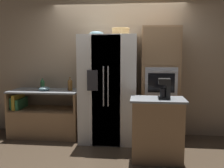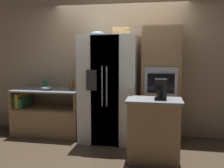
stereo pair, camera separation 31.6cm
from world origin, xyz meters
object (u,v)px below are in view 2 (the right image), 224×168
wall_oven (161,85)px  fruit_bowl (97,33)px  bottle_tall (46,83)px  mixing_bowl (47,88)px  refrigerator (109,89)px  wicker_basket (121,31)px  bottle_short (72,84)px  coffee_maker (162,88)px

wall_oven → fruit_bowl: 1.45m
bottle_tall → mixing_bowl: bottle_tall is taller
wall_oven → refrigerator: bearing=-173.5°
wicker_basket → mixing_bowl: (-1.42, -0.04, -1.04)m
bottle_tall → bottle_short: bottle_short is taller
mixing_bowl → coffee_maker: bearing=-20.9°
refrigerator → wall_oven: (0.91, 0.10, 0.08)m
refrigerator → wicker_basket: 1.04m
fruit_bowl → bottle_short: size_ratio=0.99×
wall_oven → wicker_basket: size_ratio=6.42×
fruit_bowl → bottle_tall: size_ratio=1.19×
wicker_basket → fruit_bowl: size_ratio=1.29×
refrigerator → mixing_bowl: 1.22m
wicker_basket → wall_oven: bearing=3.8°
wall_oven → bottle_short: (-1.65, -0.00, -0.02)m
refrigerator → bottle_short: size_ratio=7.60×
bottle_tall → coffee_maker: 2.46m
refrigerator → fruit_bowl: fruit_bowl is taller
wicker_basket → bottle_tall: 1.82m
fruit_bowl → bottle_tall: 1.46m
mixing_bowl → coffee_maker: (2.13, -0.81, 0.16)m
bottle_short → mixing_bowl: 0.49m
wall_oven → bottle_short: size_ratio=8.19×
fruit_bowl → mixing_bowl: fruit_bowl is taller
bottle_tall → bottle_short: size_ratio=0.84×
wicker_basket → fruit_bowl: bearing=179.5°
refrigerator → bottle_tall: bearing=170.7°
bottle_short → wicker_basket: bearing=-2.7°
fruit_bowl → bottle_tall: (-1.10, 0.16, -0.95)m
wall_oven → fruit_bowl: (-1.14, -0.04, 0.91)m
refrigerator → bottle_short: (-0.74, 0.10, 0.05)m
bottle_tall → mixing_bowl: (0.11, -0.20, -0.06)m
fruit_bowl → bottle_tall: bearing=171.9°
refrigerator → bottle_short: refrigerator is taller
refrigerator → wicker_basket: bearing=15.5°
coffee_maker → wall_oven: bearing=90.7°
wall_oven → wicker_basket: bearing=-176.2°
wicker_basket → coffee_maker: size_ratio=1.09×
bottle_short → bottle_tall: bearing=168.8°
refrigerator → coffee_maker: 1.23m
wall_oven → mixing_bowl: wall_oven is taller
wicker_basket → bottle_tall: (-1.53, 0.16, -0.98)m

